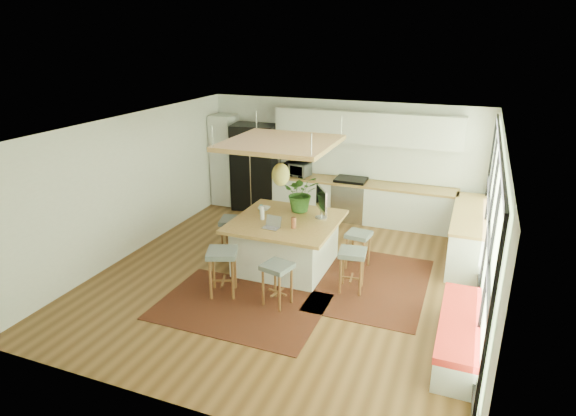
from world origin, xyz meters
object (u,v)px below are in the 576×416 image
at_px(stool_near_left, 223,275).
at_px(stool_left_side, 234,239).
at_px(island, 286,243).
at_px(microwave, 298,167).
at_px(stool_right_front, 352,271).
at_px(monitor, 321,204).
at_px(stool_near_right, 277,285).
at_px(fridge, 255,171).
at_px(laptop, 271,222).
at_px(island_plant, 301,197).
at_px(stool_right_back, 358,250).

distance_m(stool_near_left, stool_left_side, 1.48).
distance_m(island, microwave, 3.04).
distance_m(island, stool_right_front, 1.43).
distance_m(stool_right_front, monitor, 1.38).
xyz_separation_m(stool_near_right, stool_left_side, (-1.49, 1.37, 0.00)).
relative_size(fridge, microwave, 3.62).
height_order(fridge, microwave, fridge).
height_order(stool_near_right, stool_left_side, stool_left_side).
xyz_separation_m(stool_near_left, laptop, (0.50, 0.87, 0.70)).
xyz_separation_m(stool_near_left, stool_right_front, (1.95, 0.90, 0.00)).
height_order(monitor, microwave, monitor).
xyz_separation_m(fridge, stool_right_front, (3.30, -3.27, -0.57)).
bearing_deg(microwave, stool_near_right, -64.36).
bearing_deg(fridge, stool_near_left, -81.62).
height_order(island, monitor, monitor).
bearing_deg(stool_near_right, island, 105.82).
relative_size(stool_near_right, monitor, 1.15).
distance_m(monitor, island_plant, 0.52).
height_order(stool_left_side, island_plant, island_plant).
height_order(island, stool_near_left, island).
relative_size(island, microwave, 3.22).
bearing_deg(microwave, stool_right_back, -39.75).
height_order(stool_near_left, stool_left_side, stool_near_left).
xyz_separation_m(laptop, island_plant, (0.19, 1.02, 0.16)).
height_order(stool_near_right, monitor, monitor).
relative_size(island, stool_near_left, 2.31).
height_order(island, microwave, microwave).
bearing_deg(island, laptop, -101.10).
xyz_separation_m(fridge, microwave, (1.11, 0.02, 0.19)).
bearing_deg(island, fridge, 124.38).
bearing_deg(stool_near_left, island_plant, 70.13).
bearing_deg(island, stool_right_back, 19.10).
bearing_deg(stool_near_left, monitor, 55.40).
distance_m(stool_right_front, island_plant, 1.82).
height_order(stool_left_side, microwave, microwave).
relative_size(stool_near_left, monitor, 1.28).
bearing_deg(microwave, island, -64.23).
xyz_separation_m(stool_right_front, island_plant, (-1.26, 0.98, 0.86)).
height_order(laptop, microwave, microwave).
bearing_deg(fridge, stool_right_back, -46.52).
relative_size(stool_right_front, laptop, 2.38).
xyz_separation_m(stool_near_left, island_plant, (0.68, 1.89, 0.86)).
bearing_deg(stool_right_front, stool_near_right, -138.02).
distance_m(laptop, island_plant, 1.05).
relative_size(stool_right_back, island_plant, 0.97).
bearing_deg(island_plant, stool_right_front, -37.93).
distance_m(island, island_plant, 0.93).
distance_m(stool_near_right, island_plant, 2.07).
bearing_deg(microwave, monitor, -51.59).
bearing_deg(laptop, stool_right_back, 39.99).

